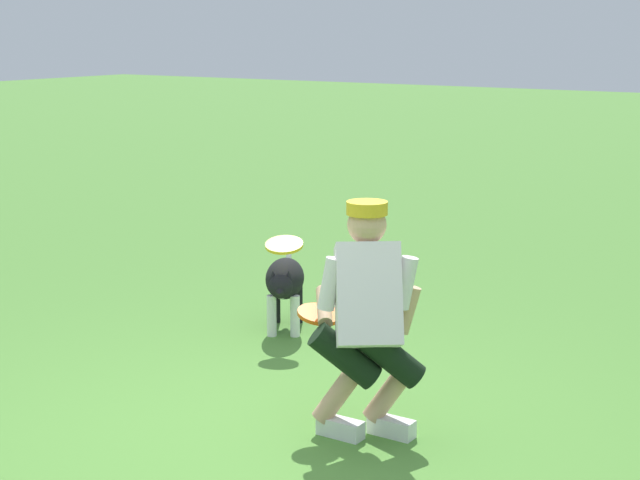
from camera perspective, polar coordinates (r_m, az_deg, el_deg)
ground_plane at (r=5.54m, az=-4.12°, el=-11.37°), size 60.00×60.00×0.00m
person at (r=5.37m, az=2.69°, el=-4.21°), size 0.71×0.55×1.29m
dog at (r=7.33m, az=-2.03°, el=-2.42°), size 0.58×0.89×0.55m
frisbee_flying at (r=7.12m, az=-2.05°, el=-0.27°), size 0.36×0.35×0.12m
frisbee_held at (r=5.67m, az=-0.03°, el=-4.23°), size 0.35×0.35×0.10m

